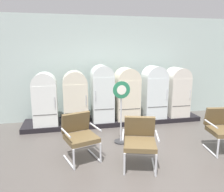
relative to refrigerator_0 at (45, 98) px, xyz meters
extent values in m
cube|color=#504A46|center=(2.00, -2.89, -0.94)|extent=(12.00, 10.00, 0.05)
cube|color=#B5C7C1|center=(2.00, 0.77, 0.70)|extent=(11.76, 0.12, 3.23)
cube|color=#47443F|center=(2.00, 0.77, 1.97)|extent=(11.76, 0.07, 0.06)
cube|color=black|center=(2.00, 0.13, -0.84)|extent=(5.36, 0.95, 0.13)
cube|color=white|center=(0.00, 0.00, -0.21)|extent=(0.66, 0.60, 1.14)
cylinder|color=white|center=(0.00, 0.00, 0.36)|extent=(0.66, 0.59, 0.66)
cube|color=#383838|center=(0.00, -0.30, -0.41)|extent=(0.60, 0.01, 0.01)
cylinder|color=silver|center=(0.27, -0.32, -0.07)|extent=(0.02, 0.02, 0.28)
cube|color=silver|center=(0.83, 0.01, -0.20)|extent=(0.68, 0.62, 1.15)
cylinder|color=silver|center=(0.83, 0.01, 0.38)|extent=(0.68, 0.60, 0.68)
cube|color=#383838|center=(0.83, -0.30, -0.41)|extent=(0.62, 0.01, 0.01)
cylinder|color=silver|center=(1.11, -0.32, -0.06)|extent=(0.02, 0.02, 0.28)
cube|color=white|center=(1.62, 0.05, -0.11)|extent=(0.61, 0.70, 1.33)
cylinder|color=white|center=(1.62, 0.05, 0.56)|extent=(0.61, 0.69, 0.61)
cube|color=#383838|center=(1.62, -0.30, -0.35)|extent=(0.56, 0.01, 0.01)
cylinder|color=silver|center=(1.37, -0.32, 0.05)|extent=(0.02, 0.02, 0.28)
cube|color=beige|center=(2.37, 0.04, -0.17)|extent=(0.68, 0.67, 1.21)
cylinder|color=beige|center=(2.37, 0.04, 0.44)|extent=(0.68, 0.66, 0.68)
cube|color=#383838|center=(2.37, -0.30, -0.39)|extent=(0.62, 0.01, 0.01)
cylinder|color=silver|center=(2.09, -0.32, -0.02)|extent=(0.02, 0.02, 0.28)
cube|color=white|center=(3.23, 0.00, -0.15)|extent=(0.67, 0.59, 1.26)
cylinder|color=white|center=(3.23, 0.00, 0.48)|extent=(0.67, 0.58, 0.67)
cube|color=#383838|center=(3.23, -0.30, -0.37)|extent=(0.62, 0.01, 0.01)
cylinder|color=silver|center=(3.50, -0.32, 0.00)|extent=(0.02, 0.02, 0.28)
cube|color=silver|center=(4.01, 0.02, -0.17)|extent=(0.64, 0.65, 1.21)
cylinder|color=silver|center=(4.01, 0.02, 0.44)|extent=(0.64, 0.63, 0.64)
cube|color=#383838|center=(4.01, -0.30, -0.39)|extent=(0.59, 0.01, 0.01)
cylinder|color=silver|center=(4.27, -0.32, -0.02)|extent=(0.02, 0.02, 0.28)
cylinder|color=silver|center=(0.57, -2.10, -0.89)|extent=(0.23, 0.61, 0.04)
cylinder|color=silver|center=(0.66, -2.39, -0.69)|extent=(0.05, 0.05, 0.40)
cylinder|color=silver|center=(1.11, -1.93, -0.89)|extent=(0.23, 0.61, 0.04)
cylinder|color=silver|center=(1.20, -2.22, -0.69)|extent=(0.05, 0.05, 0.40)
cube|color=brown|center=(0.84, -2.02, -0.44)|extent=(0.75, 0.73, 0.09)
cube|color=brown|center=(0.75, -1.74, -0.18)|extent=(0.62, 0.33, 0.43)
cylinder|color=silver|center=(0.54, -2.12, -0.26)|extent=(0.19, 0.50, 0.04)
cylinder|color=silver|center=(1.14, -1.92, -0.26)|extent=(0.19, 0.50, 0.04)
cylinder|color=silver|center=(3.64, -2.26, -0.89)|extent=(0.13, 0.63, 0.04)
cylinder|color=silver|center=(3.60, -2.55, -0.69)|extent=(0.05, 0.05, 0.40)
cube|color=brown|center=(3.92, -2.30, -0.44)|extent=(0.68, 0.65, 0.09)
cube|color=brown|center=(3.96, -2.00, -0.18)|extent=(0.62, 0.24, 0.43)
cylinder|color=silver|center=(3.61, -2.25, -0.26)|extent=(0.11, 0.52, 0.04)
cylinder|color=silver|center=(1.63, -2.46, -0.89)|extent=(0.22, 0.62, 0.04)
cylinder|color=silver|center=(1.54, -2.74, -0.69)|extent=(0.05, 0.05, 0.40)
cylinder|color=silver|center=(2.17, -2.62, -0.89)|extent=(0.22, 0.62, 0.04)
cylinder|color=silver|center=(2.08, -2.90, -0.69)|extent=(0.05, 0.05, 0.40)
cube|color=brown|center=(1.90, -2.54, -0.44)|extent=(0.74, 0.72, 0.09)
cube|color=brown|center=(1.98, -2.25, -0.18)|extent=(0.62, 0.32, 0.43)
cylinder|color=silver|center=(1.59, -2.45, -0.26)|extent=(0.18, 0.51, 0.04)
cylinder|color=silver|center=(2.20, -2.63, -0.26)|extent=(0.18, 0.51, 0.04)
cylinder|color=#2D2D30|center=(1.84, -1.34, -0.90)|extent=(0.32, 0.32, 0.03)
cylinder|color=silver|center=(1.84, -1.34, -0.24)|extent=(0.04, 0.04, 1.28)
cylinder|color=#24724D|center=(1.84, -1.37, 0.40)|extent=(0.41, 0.02, 0.41)
cylinder|color=white|center=(1.84, -1.38, 0.40)|extent=(0.22, 0.00, 0.22)
camera|label=1|loc=(0.57, -6.21, 1.34)|focal=35.30mm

